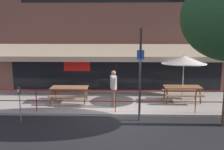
{
  "coord_description": "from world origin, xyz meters",
  "views": [
    {
      "loc": [
        0.11,
        -10.12,
        3.61
      ],
      "look_at": [
        -0.18,
        1.6,
        1.5
      ],
      "focal_mm": 40.0,
      "sensor_mm": 36.0,
      "label": 1
    }
  ],
  "objects_px": {
    "pedestrian_walking": "(114,87)",
    "street_sign_pole": "(140,74)",
    "parking_meter_near": "(19,93)",
    "picnic_table_left": "(70,90)",
    "picnic_table_centre": "(182,90)",
    "patio_umbrella_centre": "(184,60)"
  },
  "relations": [
    {
      "from": "picnic_table_left",
      "to": "street_sign_pole",
      "type": "bearing_deg",
      "value": -34.24
    },
    {
      "from": "patio_umbrella_centre",
      "to": "parking_meter_near",
      "type": "relative_size",
      "value": 1.67
    },
    {
      "from": "street_sign_pole",
      "to": "picnic_table_left",
      "type": "bearing_deg",
      "value": 145.76
    },
    {
      "from": "street_sign_pole",
      "to": "pedestrian_walking",
      "type": "bearing_deg",
      "value": 125.84
    },
    {
      "from": "patio_umbrella_centre",
      "to": "parking_meter_near",
      "type": "xyz_separation_m",
      "value": [
        -7.11,
        -2.62,
        -1.03
      ]
    },
    {
      "from": "picnic_table_left",
      "to": "patio_umbrella_centre",
      "type": "xyz_separation_m",
      "value": [
        5.58,
        0.23,
        1.47
      ]
    },
    {
      "from": "patio_umbrella_centre",
      "to": "parking_meter_near",
      "type": "height_order",
      "value": "patio_umbrella_centre"
    },
    {
      "from": "pedestrian_walking",
      "to": "parking_meter_near",
      "type": "xyz_separation_m",
      "value": [
        -3.71,
        -1.66,
        0.09
      ]
    },
    {
      "from": "pedestrian_walking",
      "to": "parking_meter_near",
      "type": "bearing_deg",
      "value": -155.9
    },
    {
      "from": "pedestrian_walking",
      "to": "patio_umbrella_centre",
      "type": "bearing_deg",
      "value": 15.79
    },
    {
      "from": "picnic_table_centre",
      "to": "parking_meter_near",
      "type": "distance_m",
      "value": 7.6
    },
    {
      "from": "patio_umbrella_centre",
      "to": "picnic_table_centre",
      "type": "bearing_deg",
      "value": 90.0
    },
    {
      "from": "parking_meter_near",
      "to": "picnic_table_left",
      "type": "bearing_deg",
      "value": 57.34
    },
    {
      "from": "picnic_table_left",
      "to": "parking_meter_near",
      "type": "distance_m",
      "value": 2.87
    },
    {
      "from": "pedestrian_walking",
      "to": "parking_meter_near",
      "type": "distance_m",
      "value": 4.06
    },
    {
      "from": "picnic_table_centre",
      "to": "street_sign_pole",
      "type": "bearing_deg",
      "value": -133.35
    },
    {
      "from": "picnic_table_centre",
      "to": "pedestrian_walking",
      "type": "height_order",
      "value": "pedestrian_walking"
    },
    {
      "from": "picnic_table_centre",
      "to": "parking_meter_near",
      "type": "relative_size",
      "value": 1.27
    },
    {
      "from": "pedestrian_walking",
      "to": "street_sign_pole",
      "type": "xyz_separation_m",
      "value": [
        1.07,
        -1.48,
        0.84
      ]
    },
    {
      "from": "picnic_table_centre",
      "to": "pedestrian_walking",
      "type": "bearing_deg",
      "value": -163.89
    },
    {
      "from": "pedestrian_walking",
      "to": "parking_meter_near",
      "type": "relative_size",
      "value": 1.2
    },
    {
      "from": "picnic_table_left",
      "to": "parking_meter_near",
      "type": "relative_size",
      "value": 1.27
    }
  ]
}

